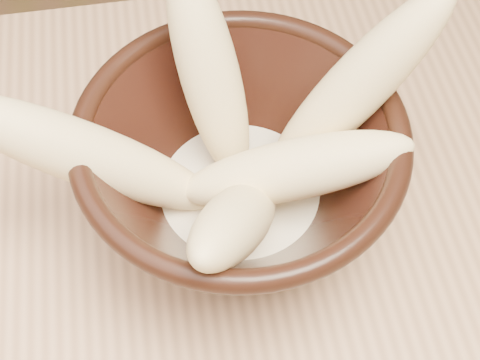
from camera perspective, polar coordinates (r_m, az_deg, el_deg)
name	(u,v)px	position (r m, az deg, el deg)	size (l,w,h in m)	color
bowl	(240,172)	(0.48, 0.00, 0.70)	(0.23, 0.23, 0.13)	black
milk_puddle	(240,194)	(0.51, 0.00, -1.24)	(0.13, 0.13, 0.02)	#F2E2C2
banana_upright	(210,75)	(0.47, -2.57, 8.94)	(0.04, 0.04, 0.17)	#F3D68F
banana_left	(91,156)	(0.46, -12.58, 2.01)	(0.04, 0.04, 0.20)	#F3D68F
banana_right	(353,90)	(0.47, 9.63, 7.55)	(0.04, 0.04, 0.19)	#F3D68F
banana_across	(293,170)	(0.46, 4.52, 0.89)	(0.04, 0.04, 0.16)	#F3D68F
banana_front	(236,222)	(0.43, -0.37, -3.58)	(0.04, 0.04, 0.15)	#F3D68F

